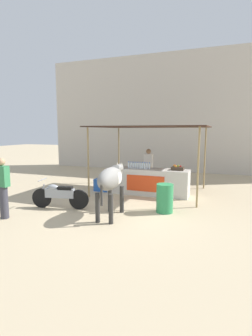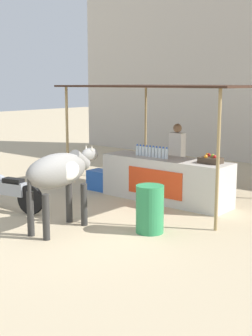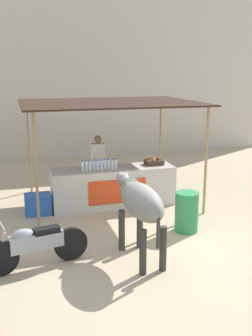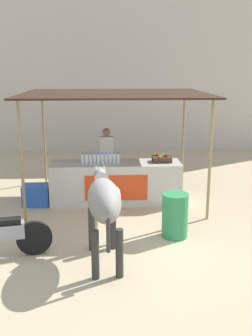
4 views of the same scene
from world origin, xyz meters
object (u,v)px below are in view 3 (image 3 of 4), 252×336
at_px(motorcycle_parked, 36,244).
at_px(water_barrel, 187,212).
at_px(vendor_behind_counter, 98,166).
at_px(cow, 140,203).
at_px(fruit_crate, 154,162).
at_px(cooler_box, 38,204).
at_px(stall_counter, 113,187).

bearing_deg(motorcycle_parked, water_barrel, 13.35).
height_order(vendor_behind_counter, cow, vendor_behind_counter).
bearing_deg(water_barrel, vendor_behind_counter, 114.87).
relative_size(fruit_crate, vendor_behind_counter, 0.27).
bearing_deg(cow, fruit_crate, 65.65).
height_order(fruit_crate, cooler_box, fruit_crate).
xyz_separation_m(stall_counter, water_barrel, (1.06, -1.97, -0.06)).
height_order(stall_counter, cow, cow).
height_order(stall_counter, vendor_behind_counter, vendor_behind_counter).
bearing_deg(stall_counter, cow, -94.97).
relative_size(cooler_box, cow, 0.33).
relative_size(fruit_crate, cow, 0.24).
bearing_deg(stall_counter, motorcycle_parked, -127.07).
distance_m(stall_counter, water_barrel, 2.24).
bearing_deg(motorcycle_parked, vendor_behind_counter, 62.01).
relative_size(water_barrel, cow, 0.46).
relative_size(vendor_behind_counter, motorcycle_parked, 0.93).
bearing_deg(water_barrel, motorcycle_parked, -166.65).
distance_m(stall_counter, fruit_crate, 1.20).
bearing_deg(cow, cooler_box, 119.92).
bearing_deg(motorcycle_parked, stall_counter, 52.93).
distance_m(cooler_box, cow, 3.28).
distance_m(stall_counter, vendor_behind_counter, 0.86).
xyz_separation_m(stall_counter, cooler_box, (-1.84, -0.10, -0.24)).
bearing_deg(motorcycle_parked, cooler_box, 85.36).
relative_size(water_barrel, motorcycle_parked, 0.47).
relative_size(stall_counter, vendor_behind_counter, 1.82).
relative_size(fruit_crate, water_barrel, 0.52).
xyz_separation_m(water_barrel, motorcycle_parked, (-3.11, -0.74, 0.01)).
height_order(cow, motorcycle_parked, cow).
distance_m(vendor_behind_counter, cooler_box, 1.94).
bearing_deg(cow, water_barrel, 34.06).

